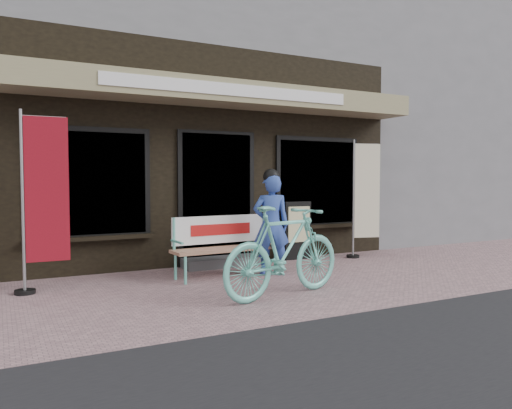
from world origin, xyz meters
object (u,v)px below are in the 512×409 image
bench (224,241)px  nobori_cream (365,197)px  bicycle (284,251)px  nobori_red (43,199)px  menu_stand (297,230)px  person (271,223)px

bench → nobori_cream: 3.02m
bench → bicycle: bearing=-88.6°
nobori_red → menu_stand: bearing=10.5°
person → nobori_red: size_ratio=0.69×
person → nobori_cream: 2.39m
bench → nobori_red: bearing=175.0°
nobori_red → nobori_cream: nobori_red is taller
nobori_red → person: bearing=-4.7°
bicycle → menu_stand: 2.80m
person → nobori_red: 3.11m
bicycle → nobori_red: size_ratio=0.81×
bench → nobori_cream: nobori_cream is taller
nobori_red → bench: bearing=-0.7°
bicycle → menu_stand: bearing=-48.3°
bench → bicycle: bicycle is taller
bench → nobori_cream: bearing=4.6°
bicycle → nobori_cream: (2.82, 1.91, 0.54)m
bench → nobori_cream: size_ratio=0.77×
bench → person: size_ratio=1.04×
nobori_red → bicycle: bearing=-30.9°
nobori_red → menu_stand: (4.17, 0.69, -0.65)m
person → bicycle: size_ratio=0.85×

